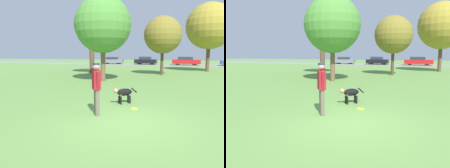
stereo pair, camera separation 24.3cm
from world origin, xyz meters
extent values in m
plane|color=#608C42|center=(0.00, 0.00, 0.00)|extent=(120.00, 120.00, 0.00)
cube|color=gray|center=(0.00, 33.21, 0.01)|extent=(120.00, 6.00, 0.01)
cylinder|color=#665B4C|center=(-1.10, 0.49, 0.42)|extent=(0.18, 0.18, 0.84)
cylinder|color=#665B4C|center=(-1.22, 0.67, 0.42)|extent=(0.18, 0.18, 0.84)
cube|color=maroon|center=(-1.16, 0.58, 1.14)|extent=(0.40, 0.45, 0.60)
cylinder|color=maroon|center=(-1.04, 0.39, 1.14)|extent=(0.19, 0.23, 0.60)
cylinder|color=maroon|center=(-1.29, 0.76, 1.14)|extent=(0.19, 0.23, 0.60)
sphere|color=tan|center=(-1.16, 0.58, 1.58)|extent=(0.29, 0.29, 0.21)
cylinder|color=navy|center=(-1.16, 0.58, 1.65)|extent=(0.31, 0.31, 0.06)
ellipsoid|color=black|center=(-0.72, 2.44, 0.46)|extent=(0.68, 0.65, 0.29)
ellipsoid|color=tan|center=(-0.85, 2.32, 0.41)|extent=(0.25, 0.26, 0.16)
sphere|color=tan|center=(-1.01, 2.18, 0.54)|extent=(0.27, 0.27, 0.19)
cylinder|color=black|center=(-0.81, 2.25, 0.16)|extent=(0.10, 0.10, 0.32)
cylinder|color=black|center=(-0.92, 2.36, 0.16)|extent=(0.10, 0.10, 0.32)
cylinder|color=black|center=(-0.51, 2.52, 0.16)|extent=(0.10, 0.10, 0.32)
cylinder|color=black|center=(-0.62, 2.64, 0.16)|extent=(0.10, 0.10, 0.32)
cylinder|color=black|center=(-0.39, 2.73, 0.50)|extent=(0.23, 0.22, 0.24)
cylinder|color=yellow|center=(-0.16, 1.72, 0.01)|extent=(0.25, 0.25, 0.02)
torus|color=yellow|center=(-0.16, 1.72, 0.01)|extent=(0.25, 0.25, 0.02)
cylinder|color=brown|center=(4.05, 20.24, 1.51)|extent=(0.39, 0.39, 3.02)
sphere|color=olive|center=(4.05, 20.24, 4.88)|extent=(4.96, 4.96, 4.96)
cylinder|color=brown|center=(-3.96, 8.83, 1.24)|extent=(0.33, 0.33, 2.48)
sphere|color=#4C8938|center=(-3.96, 8.83, 3.97)|extent=(3.97, 3.97, 3.97)
cylinder|color=#4C3826|center=(-0.38, 14.82, 1.18)|extent=(0.28, 0.28, 2.36)
sphere|color=olive|center=(-0.38, 14.82, 3.64)|extent=(3.41, 3.41, 3.41)
cylinder|color=brown|center=(-7.06, 14.12, 1.74)|extent=(0.47, 0.47, 3.49)
sphere|color=olive|center=(-7.06, 14.12, 4.77)|extent=(3.40, 3.40, 3.40)
cube|color=slate|center=(-11.06, 33.43, 0.54)|extent=(3.95, 1.82, 0.63)
cube|color=#232D38|center=(-11.18, 33.43, 1.07)|extent=(2.07, 1.52, 0.44)
cylinder|color=black|center=(-9.92, 34.20, 0.32)|extent=(0.65, 0.22, 0.64)
cylinder|color=black|center=(-9.87, 32.75, 0.32)|extent=(0.65, 0.22, 0.64)
cylinder|color=black|center=(-12.25, 34.11, 0.32)|extent=(0.65, 0.22, 0.64)
cylinder|color=black|center=(-12.20, 32.67, 0.32)|extent=(0.65, 0.22, 0.64)
cube|color=black|center=(-4.83, 33.31, 0.55)|extent=(3.89, 1.99, 0.69)
cube|color=#232D38|center=(-4.94, 33.31, 1.14)|extent=(2.05, 1.65, 0.49)
cylinder|color=black|center=(-3.65, 34.03, 0.30)|extent=(0.61, 0.23, 0.60)
cylinder|color=black|center=(-3.73, 32.47, 0.30)|extent=(0.61, 0.23, 0.60)
cylinder|color=black|center=(-5.93, 34.15, 0.30)|extent=(0.61, 0.23, 0.60)
cylinder|color=black|center=(-6.01, 32.58, 0.30)|extent=(0.61, 0.23, 0.60)
cube|color=red|center=(1.98, 32.96, 0.58)|extent=(4.58, 1.90, 0.69)
cube|color=#232D38|center=(1.85, 32.96, 1.16)|extent=(2.41, 1.56, 0.47)
cylinder|color=black|center=(3.30, 33.75, 0.33)|extent=(0.68, 0.23, 0.67)
cylinder|color=black|center=(3.37, 32.31, 0.33)|extent=(0.68, 0.23, 0.67)
cylinder|color=black|center=(0.60, 33.62, 0.33)|extent=(0.68, 0.23, 0.67)
cylinder|color=black|center=(0.67, 32.18, 0.33)|extent=(0.68, 0.23, 0.67)
camera|label=1|loc=(1.42, -5.81, 1.99)|focal=35.00mm
camera|label=2|loc=(1.65, -5.74, 1.99)|focal=35.00mm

